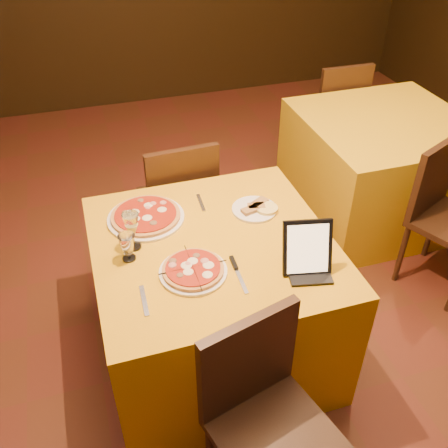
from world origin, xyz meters
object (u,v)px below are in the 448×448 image
object	(u,v)px
pizza_near	(193,270)
pizza_far	(146,217)
tablet	(307,248)
chair_main_far	(177,200)
side_table	(379,168)
wine_glass	(132,231)
water_glass	(128,248)
chair_main_near	(275,435)
main_table	(213,299)
chair_side_far	(330,113)

from	to	relation	value
pizza_near	pizza_far	distance (m)	0.46
pizza_far	tablet	bearing A→B (deg)	-43.52
chair_main_far	side_table	bearing A→B (deg)	179.93
chair_main_far	wine_glass	xyz separation A→B (m)	(-0.35, -0.74, 0.39)
water_glass	chair_main_far	bearing A→B (deg)	64.51
water_glass	tablet	distance (m)	0.78
chair_main_near	pizza_near	size ratio (longest dim) A/B	3.08
chair_main_far	pizza_near	size ratio (longest dim) A/B	3.08
main_table	chair_side_far	bearing A→B (deg)	48.19
pizza_near	water_glass	size ratio (longest dim) A/B	2.27
tablet	pizza_near	bearing A→B (deg)	177.96
pizza_far	side_table	bearing A→B (deg)	19.29
chair_main_near	wine_glass	xyz separation A→B (m)	(-0.35, 0.89, 0.39)
chair_main_far	pizza_far	world-z (taller)	chair_main_far
main_table	pizza_near	distance (m)	0.45
chair_side_far	chair_main_near	bearing A→B (deg)	59.56
main_table	wine_glass	bearing A→B (deg)	168.34
chair_main_far	wine_glass	bearing A→B (deg)	61.58
chair_side_far	water_glass	world-z (taller)	chair_side_far
tablet	main_table	bearing A→B (deg)	150.58
chair_main_near	tablet	distance (m)	0.75
main_table	side_table	size ratio (longest dim) A/B	1.00
pizza_near	chair_main_far	bearing A→B (deg)	82.05
pizza_near	pizza_far	world-z (taller)	same
pizza_near	water_glass	bearing A→B (deg)	144.75
main_table	pizza_near	bearing A→B (deg)	-128.11
pizza_far	chair_side_far	bearing A→B (deg)	38.59
chair_main_near	wine_glass	bearing A→B (deg)	96.55
chair_side_far	pizza_far	bearing A→B (deg)	39.13
tablet	water_glass	bearing A→B (deg)	169.83
pizza_far	wine_glass	distance (m)	0.23
chair_side_far	pizza_far	distance (m)	2.27
pizza_near	wine_glass	bearing A→B (deg)	130.70
side_table	wine_glass	bearing A→B (deg)	-156.24
side_table	chair_main_near	world-z (taller)	chair_main_near
side_table	chair_main_near	xyz separation A→B (m)	(-1.50, -1.70, 0.08)
main_table	wine_glass	world-z (taller)	wine_glass
chair_main_near	water_glass	distance (m)	0.97
chair_side_far	water_glass	distance (m)	2.54
water_glass	chair_main_near	bearing A→B (deg)	-64.76
main_table	side_table	distance (m)	1.74
chair_side_far	wine_glass	bearing A→B (deg)	41.45
chair_side_far	side_table	bearing A→B (deg)	90.54
chair_main_near	chair_main_far	size ratio (longest dim) A/B	1.00
main_table	chair_main_near	xyz separation A→B (m)	(0.00, -0.82, 0.08)
chair_main_near	wine_glass	world-z (taller)	wine_glass
chair_main_far	pizza_near	xyz separation A→B (m)	(-0.14, -0.99, 0.31)
chair_main_near	pizza_near	world-z (taller)	chair_main_near
chair_side_far	pizza_near	world-z (taller)	chair_side_far
pizza_near	tablet	distance (m)	0.50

